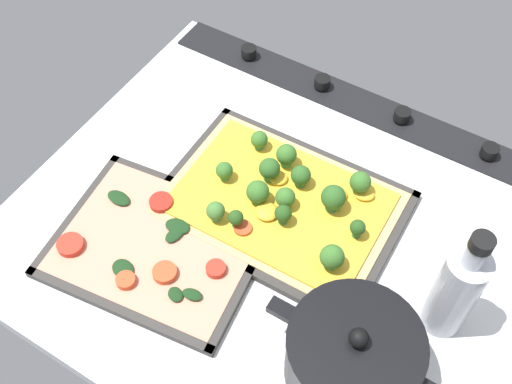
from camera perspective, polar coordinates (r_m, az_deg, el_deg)
name	(u,v)px	position (r cm, az deg, el deg)	size (l,w,h in cm)	color
ground_plane	(275,231)	(95.23, 1.75, -3.53)	(75.59, 65.25, 3.00)	silver
stove_control_panel	(361,103)	(110.61, 9.49, 8.01)	(72.56, 7.00, 2.60)	black
baking_tray_front	(280,207)	(95.42, 2.19, -1.36)	(35.96, 25.99, 1.30)	#33302D
broccoli_pizza	(284,200)	(94.10, 2.58, -0.76)	(33.52, 23.55, 5.93)	tan
baking_tray_back	(158,247)	(92.56, -8.91, -4.96)	(31.99, 26.95, 1.30)	#33302D
veggie_pizza_back	(157,245)	(91.93, -9.01, -4.78)	(29.30, 24.26, 1.90)	tan
cooking_pot	(352,358)	(80.00, 8.75, -14.68)	(23.58, 16.71, 12.13)	black
oil_bottle	(456,290)	(82.89, 17.72, -8.52)	(5.65, 5.65, 20.42)	#B7BCC6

